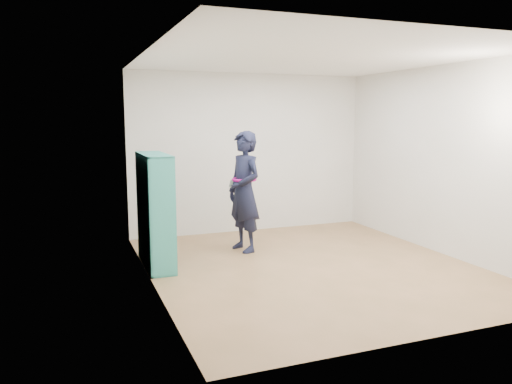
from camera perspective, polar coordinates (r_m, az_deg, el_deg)
name	(u,v)px	position (r m, az deg, el deg)	size (l,w,h in m)	color
floor	(311,266)	(6.48, 6.31, -8.46)	(4.50, 4.50, 0.00)	olive
ceiling	(315,58)	(6.25, 6.70, 15.01)	(4.50, 4.50, 0.00)	white
wall_left	(150,171)	(5.60, -11.99, 2.32)	(0.02, 4.50, 2.60)	beige
wall_right	(442,160)	(7.37, 20.46, 3.41)	(0.02, 4.50, 2.60)	beige
wall_back	(250,153)	(8.29, -0.71, 4.44)	(4.00, 0.02, 2.60)	beige
wall_front	(439,189)	(4.38, 20.20, 0.30)	(4.00, 0.02, 2.60)	beige
bookshelf	(153,212)	(6.45, -11.64, -2.20)	(0.32, 1.08, 1.44)	teal
person	(244,191)	(7.03, -1.35, 0.06)	(0.55, 0.70, 1.70)	black
smartphone	(231,184)	(7.01, -2.83, 0.94)	(0.05, 0.08, 0.13)	silver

